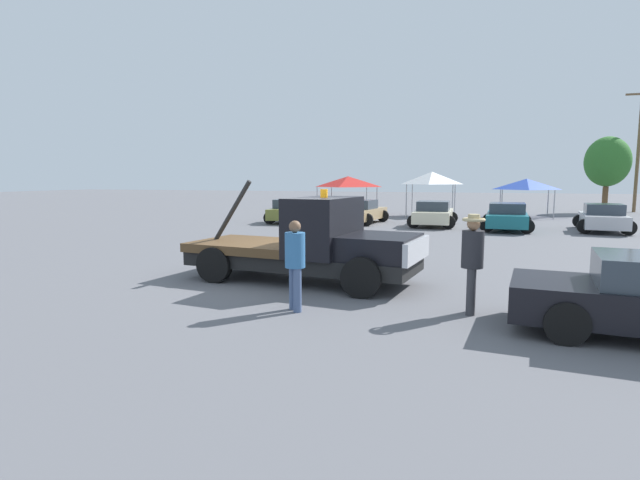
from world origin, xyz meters
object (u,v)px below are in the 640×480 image
Objects in this scene: parked_car_teal at (507,217)px; canopy_tent_red at (348,182)px; person_at_hood at (295,259)px; parked_car_olive at (291,211)px; canopy_tent_blue at (527,184)px; tow_truck at (314,246)px; parked_car_cream at (434,214)px; parked_car_silver at (603,218)px; traffic_cone at (338,252)px; parked_car_tan at (360,212)px; canopy_tent_white at (432,178)px; utility_pole at (639,142)px; person_near_truck at (472,256)px; tree_left at (607,162)px.

canopy_tent_red reaches higher than parked_car_teal.
parked_car_teal is 13.35m from canopy_tent_red.
person_at_hood is 19.58m from parked_car_olive.
parked_car_teal is 9.28m from canopy_tent_blue.
tow_truck is 24.82m from canopy_tent_blue.
parked_car_cream is 8.01m from parked_car_silver.
parked_car_tan is at bearing 100.16° from traffic_cone.
parked_car_cream is at bearing -95.49° from parked_car_olive.
canopy_tent_white is (7.32, 7.28, 1.91)m from parked_car_olive.
parked_car_cream is at bearing -83.56° from canopy_tent_white.
tow_truck is 3.43× the size of person_at_hood.
person_at_hood is 37.34m from utility_pole.
utility_pole is at bearing -27.88° from parked_car_teal.
person_near_truck is 0.63× the size of canopy_tent_white.
canopy_tent_red reaches higher than parked_car_silver.
person_at_hood is at bearing -81.97° from traffic_cone.
parked_car_olive is 0.99× the size of parked_car_tan.
person_at_hood is 18.44m from parked_car_cream.
parked_car_silver is 17.60m from utility_pole.
canopy_tent_red is 6.49× the size of traffic_cone.
utility_pole reaches higher than person_at_hood.
canopy_tent_red is at bearing -69.34° from person_near_truck.
canopy_tent_blue is 8.53m from tree_left.
parked_car_tan is at bearing -137.70° from tree_left.
tow_truck reaches higher than parked_car_teal.
tow_truck is 1.33× the size of parked_car_silver.
canopy_tent_blue is at bearing 3.47° from canopy_tent_red.
parked_car_silver is (5.73, 17.27, -0.47)m from person_near_truck.
person_near_truck is 0.43× the size of parked_car_olive.
person_at_hood is at bearing -112.80° from utility_pole.
canopy_tent_red is 19.02m from tree_left.
canopy_tent_blue is (-2.81, 8.44, 1.51)m from parked_car_silver.
tow_truck is 1.69× the size of canopy_tent_red.
parked_car_silver is (9.49, 15.43, -0.26)m from tow_truck.
canopy_tent_white is at bearing -133.21° from person_at_hood.
parked_car_cream is 9.75m from canopy_tent_blue.
parked_car_cream is at bearing -128.12° from tree_left.
person_at_hood is (-3.24, -0.82, -0.10)m from person_near_truck.
parked_car_olive is 0.79× the size of tree_left.
tree_left reaches higher than parked_car_teal.
canopy_tent_red is (-14.68, 7.72, 1.65)m from parked_car_silver.
tow_truck reaches higher than traffic_cone.
tree_left reaches higher than parked_car_cream.
parked_car_olive is at bearing -111.40° from person_at_hood.
person_at_hood is 3.20× the size of traffic_cone.
person_at_hood is at bearing -90.38° from canopy_tent_white.
parked_car_olive is 0.97× the size of parked_car_silver.
traffic_cone is at bearing 171.19° from parked_car_cream.
tree_left is (12.03, 32.50, 2.71)m from person_at_hood.
parked_car_tan is 7.72m from canopy_tent_red.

